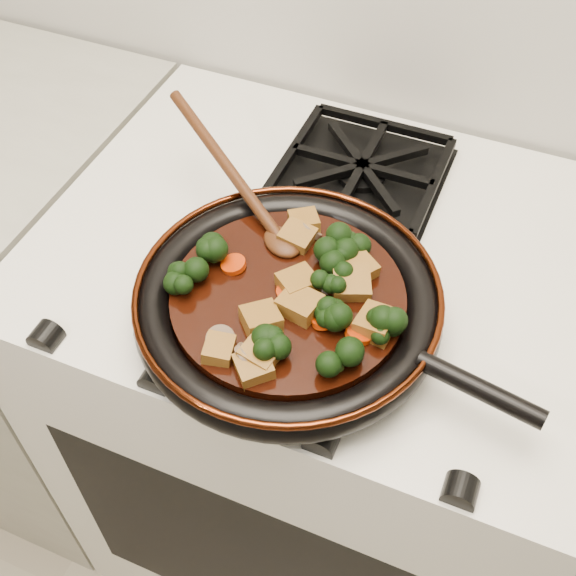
% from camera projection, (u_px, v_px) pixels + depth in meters
% --- Properties ---
extents(stove, '(0.76, 0.60, 0.90)m').
position_uv_depth(stove, '(317.00, 415.00, 1.31)').
color(stove, white).
rests_on(stove, ground).
extents(burner_grate_front, '(0.23, 0.23, 0.03)m').
position_uv_depth(burner_grate_front, '(286.00, 312.00, 0.87)').
color(burner_grate_front, black).
rests_on(burner_grate_front, stove).
extents(burner_grate_back, '(0.23, 0.23, 0.03)m').
position_uv_depth(burner_grate_back, '(362.00, 171.00, 1.04)').
color(burner_grate_back, black).
rests_on(burner_grate_back, stove).
extents(skillet, '(0.48, 0.36, 0.05)m').
position_uv_depth(skillet, '(289.00, 303.00, 0.84)').
color(skillet, black).
rests_on(skillet, burner_grate_front).
extents(braising_sauce, '(0.27, 0.27, 0.02)m').
position_uv_depth(braising_sauce, '(288.00, 300.00, 0.84)').
color(braising_sauce, black).
rests_on(braising_sauce, skillet).
extents(tofu_cube_0, '(0.05, 0.05, 0.03)m').
position_uv_depth(tofu_cube_0, '(376.00, 324.00, 0.79)').
color(tofu_cube_0, brown).
rests_on(tofu_cube_0, braising_sauce).
extents(tofu_cube_1, '(0.04, 0.04, 0.03)m').
position_uv_depth(tofu_cube_1, '(297.00, 237.00, 0.88)').
color(tofu_cube_1, brown).
rests_on(tofu_cube_1, braising_sauce).
extents(tofu_cube_2, '(0.05, 0.05, 0.03)m').
position_uv_depth(tofu_cube_2, '(300.00, 305.00, 0.81)').
color(tofu_cube_2, brown).
rests_on(tofu_cube_2, braising_sauce).
extents(tofu_cube_3, '(0.04, 0.04, 0.02)m').
position_uv_depth(tofu_cube_3, '(219.00, 350.00, 0.77)').
color(tofu_cube_3, brown).
rests_on(tofu_cube_3, braising_sauce).
extents(tofu_cube_4, '(0.06, 0.06, 0.03)m').
position_uv_depth(tofu_cube_4, '(355.00, 269.00, 0.84)').
color(tofu_cube_4, brown).
rests_on(tofu_cube_4, braising_sauce).
extents(tofu_cube_5, '(0.05, 0.05, 0.03)m').
position_uv_depth(tofu_cube_5, '(262.00, 352.00, 0.76)').
color(tofu_cube_5, brown).
rests_on(tofu_cube_5, braising_sauce).
extents(tofu_cube_6, '(0.06, 0.06, 0.03)m').
position_uv_depth(tofu_cube_6, '(261.00, 320.00, 0.79)').
color(tofu_cube_6, brown).
rests_on(tofu_cube_6, braising_sauce).
extents(tofu_cube_7, '(0.05, 0.05, 0.02)m').
position_uv_depth(tofu_cube_7, '(304.00, 222.00, 0.89)').
color(tofu_cube_7, brown).
rests_on(tofu_cube_7, braising_sauce).
extents(tofu_cube_8, '(0.05, 0.05, 0.02)m').
position_uv_depth(tofu_cube_8, '(254.00, 367.00, 0.75)').
color(tofu_cube_8, brown).
rests_on(tofu_cube_8, braising_sauce).
extents(tofu_cube_9, '(0.06, 0.06, 0.03)m').
position_uv_depth(tofu_cube_9, '(298.00, 284.00, 0.83)').
color(tofu_cube_9, brown).
rests_on(tofu_cube_9, braising_sauce).
extents(tofu_cube_10, '(0.06, 0.06, 0.03)m').
position_uv_depth(tofu_cube_10, '(351.00, 284.00, 0.83)').
color(tofu_cube_10, brown).
rests_on(tofu_cube_10, braising_sauce).
extents(broccoli_floret_0, '(0.08, 0.09, 0.07)m').
position_uv_depth(broccoli_floret_0, '(330.00, 318.00, 0.79)').
color(broccoli_floret_0, black).
rests_on(broccoli_floret_0, braising_sauce).
extents(broccoli_floret_1, '(0.08, 0.08, 0.07)m').
position_uv_depth(broccoli_floret_1, '(269.00, 346.00, 0.76)').
color(broccoli_floret_1, black).
rests_on(broccoli_floret_1, braising_sauce).
extents(broccoli_floret_2, '(0.07, 0.07, 0.07)m').
position_uv_depth(broccoli_floret_2, '(381.00, 329.00, 0.78)').
color(broccoli_floret_2, black).
rests_on(broccoli_floret_2, braising_sauce).
extents(broccoli_floret_3, '(0.08, 0.07, 0.07)m').
position_uv_depth(broccoli_floret_3, '(332.00, 280.00, 0.83)').
color(broccoli_floret_3, black).
rests_on(broccoli_floret_3, braising_sauce).
extents(broccoli_floret_4, '(0.07, 0.06, 0.07)m').
position_uv_depth(broccoli_floret_4, '(347.00, 246.00, 0.86)').
color(broccoli_floret_4, black).
rests_on(broccoli_floret_4, braising_sauce).
extents(broccoli_floret_5, '(0.08, 0.07, 0.07)m').
position_uv_depth(broccoli_floret_5, '(339.00, 361.00, 0.75)').
color(broccoli_floret_5, black).
rests_on(broccoli_floret_5, braising_sauce).
extents(broccoli_floret_6, '(0.09, 0.10, 0.07)m').
position_uv_depth(broccoli_floret_6, '(334.00, 263.00, 0.84)').
color(broccoli_floret_6, black).
rests_on(broccoli_floret_6, braising_sauce).
extents(broccoli_floret_7, '(0.08, 0.08, 0.07)m').
position_uv_depth(broccoli_floret_7, '(186.00, 281.00, 0.83)').
color(broccoli_floret_7, black).
rests_on(broccoli_floret_7, braising_sauce).
extents(broccoli_floret_8, '(0.08, 0.08, 0.07)m').
position_uv_depth(broccoli_floret_8, '(213.00, 254.00, 0.86)').
color(broccoli_floret_8, black).
rests_on(broccoli_floret_8, braising_sauce).
extents(carrot_coin_0, '(0.03, 0.03, 0.02)m').
position_uv_depth(carrot_coin_0, '(325.00, 321.00, 0.80)').
color(carrot_coin_0, '#BB2C05').
rests_on(carrot_coin_0, braising_sauce).
extents(carrot_coin_1, '(0.03, 0.03, 0.01)m').
position_uv_depth(carrot_coin_1, '(233.00, 264.00, 0.85)').
color(carrot_coin_1, '#BB2C05').
rests_on(carrot_coin_1, braising_sauce).
extents(carrot_coin_2, '(0.03, 0.03, 0.02)m').
position_uv_depth(carrot_coin_2, '(289.00, 291.00, 0.82)').
color(carrot_coin_2, '#BB2C05').
rests_on(carrot_coin_2, braising_sauce).
extents(carrot_coin_3, '(0.03, 0.03, 0.02)m').
position_uv_depth(carrot_coin_3, '(359.00, 334.00, 0.79)').
color(carrot_coin_3, '#BB2C05').
rests_on(carrot_coin_3, braising_sauce).
extents(mushroom_slice_0, '(0.04, 0.04, 0.03)m').
position_uv_depth(mushroom_slice_0, '(310.00, 230.00, 0.89)').
color(mushroom_slice_0, '#7C6147').
rests_on(mushroom_slice_0, braising_sauce).
extents(mushroom_slice_1, '(0.04, 0.04, 0.03)m').
position_uv_depth(mushroom_slice_1, '(248.00, 356.00, 0.76)').
color(mushroom_slice_1, '#7C6147').
rests_on(mushroom_slice_1, braising_sauce).
extents(mushroom_slice_2, '(0.04, 0.04, 0.03)m').
position_uv_depth(mushroom_slice_2, '(221.00, 339.00, 0.78)').
color(mushroom_slice_2, '#7C6147').
rests_on(mushroom_slice_2, braising_sauce).
extents(wooden_spoon, '(0.15, 0.11, 0.27)m').
position_uv_depth(wooden_spoon, '(248.00, 195.00, 0.90)').
color(wooden_spoon, '#43210E').
rests_on(wooden_spoon, braising_sauce).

